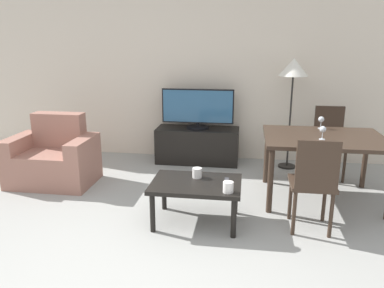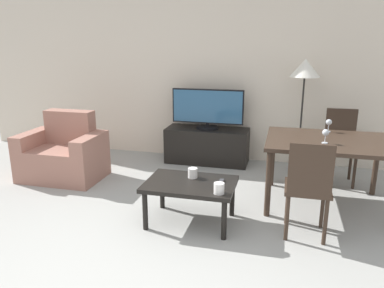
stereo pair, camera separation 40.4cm
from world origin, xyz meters
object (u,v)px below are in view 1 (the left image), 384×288
(tv, at_px, (198,109))
(wine_glass_left, at_px, (323,130))
(remote_primary, at_px, (226,181))
(tv_stand, at_px, (198,145))
(cup_colored_far, at_px, (228,187))
(coffee_table, at_px, (196,187))
(armchair, at_px, (54,159))
(dining_chair_far, at_px, (329,138))
(floor_lamp, at_px, (293,72))
(dining_table, at_px, (324,143))
(cup_white_near, at_px, (197,173))
(wine_glass_center, at_px, (321,120))
(dining_chair_near, at_px, (314,180))

(tv, xyz_separation_m, wine_glass_left, (1.48, -1.28, 0.04))
(remote_primary, bearing_deg, tv_stand, 105.86)
(tv, distance_m, cup_colored_far, 2.19)
(tv, distance_m, coffee_table, 1.95)
(armchair, xyz_separation_m, dining_chair_far, (3.43, 0.75, 0.21))
(remote_primary, height_order, wine_glass_left, wine_glass_left)
(floor_lamp, bearing_deg, armchair, -160.75)
(tv, bearing_deg, cup_colored_far, -75.21)
(tv, distance_m, floor_lamp, 1.39)
(dining_table, distance_m, dining_chair_far, 0.84)
(cup_white_near, height_order, wine_glass_left, wine_glass_left)
(wine_glass_center, bearing_deg, dining_chair_far, 64.51)
(tv_stand, xyz_separation_m, cup_colored_far, (0.55, -2.10, 0.22))
(remote_primary, relative_size, wine_glass_left, 1.03)
(dining_chair_near, xyz_separation_m, wine_glass_left, (0.17, 0.65, 0.32))
(tv_stand, relative_size, coffee_table, 1.38)
(tv, bearing_deg, wine_glass_center, -25.62)
(cup_colored_far, bearing_deg, floor_lamp, 70.30)
(coffee_table, bearing_deg, dining_chair_far, 45.68)
(cup_white_near, bearing_deg, coffee_table, -86.33)
(armchair, height_order, tv_stand, armchair)
(armchair, bearing_deg, cup_colored_far, -24.60)
(dining_chair_far, xyz_separation_m, cup_white_near, (-1.54, -1.44, -0.05))
(dining_chair_far, bearing_deg, floor_lamp, 149.99)
(coffee_table, bearing_deg, cup_white_near, 93.67)
(dining_table, distance_m, cup_colored_far, 1.39)
(dining_table, relative_size, dining_chair_near, 1.40)
(dining_chair_far, height_order, floor_lamp, floor_lamp)
(tv, bearing_deg, floor_lamp, -2.09)
(remote_primary, bearing_deg, armchair, 160.71)
(tv_stand, height_order, wine_glass_center, wine_glass_center)
(floor_lamp, bearing_deg, cup_white_near, -121.65)
(tv_stand, height_order, tv, tv)
(floor_lamp, bearing_deg, coffee_table, -119.68)
(dining_chair_far, bearing_deg, remote_primary, -129.18)
(remote_primary, bearing_deg, tv, 105.88)
(wine_glass_left, bearing_deg, dining_table, 69.65)
(wine_glass_center, bearing_deg, cup_colored_far, -126.87)
(dining_chair_far, height_order, cup_white_near, dining_chair_far)
(tv, distance_m, remote_primary, 1.95)
(cup_colored_far, bearing_deg, dining_chair_near, 12.52)
(cup_colored_far, xyz_separation_m, wine_glass_left, (0.93, 0.82, 0.36))
(dining_chair_near, relative_size, wine_glass_left, 6.25)
(coffee_table, distance_m, wine_glass_left, 1.46)
(tv_stand, bearing_deg, cup_white_near, -82.63)
(dining_chair_far, bearing_deg, dining_chair_near, -105.66)
(armchair, xyz_separation_m, dining_table, (3.20, -0.05, 0.35))
(remote_primary, distance_m, cup_colored_far, 0.25)
(dining_chair_far, relative_size, floor_lamp, 0.60)
(tv_stand, xyz_separation_m, remote_primary, (0.52, -1.85, 0.18))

